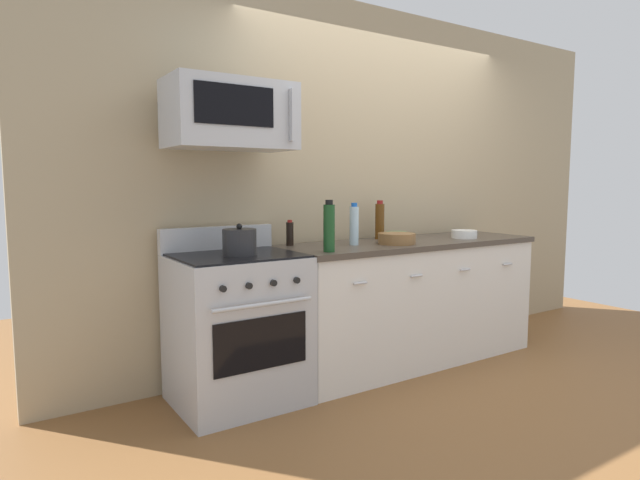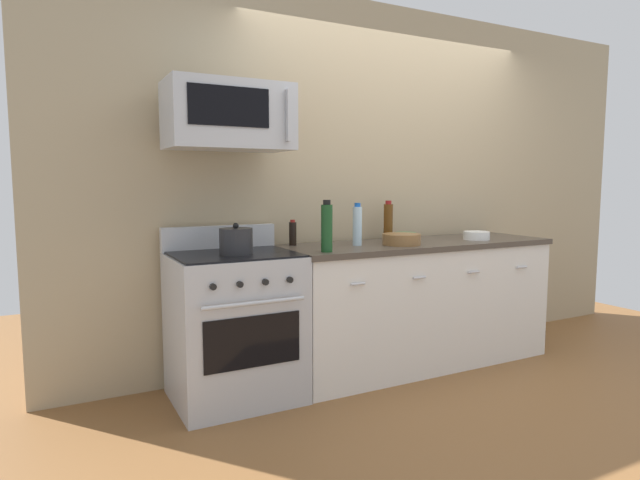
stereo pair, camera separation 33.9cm
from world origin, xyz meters
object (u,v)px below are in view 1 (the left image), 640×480
bowl_wooden_salad (397,238)px  range_oven (237,327)px  bottle_wine_green (329,227)px  bottle_wine_amber (380,221)px  bowl_red_small (461,233)px  bottle_water_clear (354,225)px  bottle_soy_sauce_dark (290,234)px  stockpot (239,242)px  bowl_white_ceramic (464,234)px  bowl_green_glaze (397,235)px  microwave (231,115)px

bowl_wooden_salad → range_oven: bearing=174.7°
bottle_wine_green → bottle_wine_amber: 0.87m
range_oven → bowl_red_small: size_ratio=7.94×
bottle_water_clear → bottle_soy_sauce_dark: bottle_water_clear is taller
bottle_water_clear → bowl_wooden_salad: (0.29, -0.11, -0.10)m
stockpot → bottle_wine_amber: bearing=11.8°
bowl_white_ceramic → bowl_green_glaze: size_ratio=1.24×
bottle_water_clear → bowl_white_ceramic: bottle_water_clear is taller
bottle_wine_green → bowl_wooden_salad: (0.65, 0.10, -0.11)m
bowl_white_ceramic → bowl_green_glaze: (-0.52, 0.21, -0.00)m
microwave → bottle_wine_green: size_ratio=2.29×
bottle_soy_sauce_dark → bowl_white_ceramic: (1.40, -0.30, -0.05)m
bowl_red_small → stockpot: (-2.02, -0.11, 0.06)m
bottle_wine_green → bowl_wooden_salad: bottle_wine_green is taller
bottle_soy_sauce_dark → bowl_red_small: (1.52, -0.16, -0.06)m
bottle_water_clear → bowl_red_small: 1.14m
range_oven → bowl_red_small: 2.08m
bottle_wine_green → bottle_water_clear: bearing=31.0°
bottle_soy_sauce_dark → bowl_wooden_salad: bottle_soy_sauce_dark is taller
bottle_soy_sauce_dark → stockpot: 0.57m
stockpot → microwave: bearing=89.9°
bottle_water_clear → bowl_red_small: size_ratio=2.18×
bowl_red_small → bowl_green_glaze: (-0.64, 0.07, 0.01)m
bottle_wine_amber → bowl_green_glaze: bearing=-49.7°
microwave → bottle_wine_amber: size_ratio=2.51×
range_oven → bowl_green_glaze: (1.39, 0.12, 0.48)m
range_oven → bottle_wine_green: size_ratio=3.29×
bottle_soy_sauce_dark → bowl_green_glaze: 0.89m
bowl_red_small → bowl_wooden_salad: 0.85m
bottle_soy_sauce_dark → bowl_wooden_salad: 0.76m
range_oven → bottle_soy_sauce_dark: 0.76m
bowl_red_small → stockpot: 2.03m
microwave → bowl_white_ceramic: size_ratio=3.78×
bowl_white_ceramic → stockpot: bearing=178.9°
microwave → bowl_white_ceramic: (1.90, -0.14, -0.80)m
range_oven → bottle_wine_green: (0.54, -0.21, 0.61)m
bottle_wine_green → bowl_green_glaze: size_ratio=2.05×
bottle_soy_sauce_dark → bowl_wooden_salad: size_ratio=0.67×
microwave → bottle_soy_sauce_dark: 0.91m
bowl_white_ceramic → bowl_wooden_salad: (-0.72, -0.02, 0.01)m
microwave → bowl_wooden_salad: (1.19, -0.15, -0.79)m
bottle_wine_amber → bowl_red_small: size_ratio=2.21×
microwave → bottle_soy_sauce_dark: size_ratio=4.19×
range_oven → bowl_white_ceramic: 1.96m
microwave → bottle_wine_green: (0.54, -0.25, -0.68)m
range_oven → bowl_white_ceramic: (1.90, -0.09, 0.48)m
bottle_wine_green → bottle_wine_amber: (0.76, 0.43, -0.01)m
range_oven → bowl_wooden_salad: bearing=-5.3°
bottle_water_clear → bottle_soy_sauce_dark: bearing=152.3°
bottle_water_clear → stockpot: bottle_water_clear is taller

